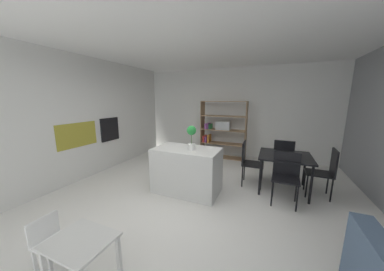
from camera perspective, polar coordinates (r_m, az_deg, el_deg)
name	(u,v)px	position (r m, az deg, el deg)	size (l,w,h in m)	color
ground_plane	(186,198)	(3.78, -1.88, -18.43)	(9.01, 9.01, 0.00)	silver
ceiling_slab	(185,36)	(3.45, -2.22, 27.96)	(6.56, 6.49, 0.06)	white
back_partition	(226,113)	(6.37, 10.41, 6.82)	(6.56, 0.06, 2.83)	white
tall_cabinet_run_left	(74,118)	(5.26, -32.22, 4.49)	(0.61, 5.86, 2.83)	silver
cabinet_niche_splashback	(77,135)	(4.95, -31.44, 0.13)	(0.01, 0.95, 0.55)	#9E932D
built_in_oven	(110,129)	(5.51, -23.68, 1.79)	(0.06, 0.57, 0.61)	black
kitchen_island	(187,170)	(3.85, -1.58, -10.45)	(1.29, 0.74, 0.90)	silver
potted_plant_on_island	(192,136)	(3.57, -0.15, -0.01)	(0.18, 0.18, 0.47)	white
open_bookshelf	(220,131)	(6.06, 8.62, 1.35)	(1.42, 0.37, 1.80)	#997551
child_table	(81,247)	(2.43, -30.60, -27.14)	(0.61, 0.50, 0.49)	silver
child_chair_left	(50,240)	(2.84, -37.09, -23.96)	(0.33, 0.33, 0.58)	white
dining_table	(285,159)	(4.26, 26.35, -6.37)	(0.97, 0.93, 0.75)	black
dining_chair_far	(283,157)	(4.75, 25.92, -5.92)	(0.42, 0.44, 0.97)	black
dining_chair_near	(286,173)	(3.83, 26.65, -10.09)	(0.47, 0.43, 0.92)	black
dining_chair_island_side	(248,159)	(4.29, 16.73, -6.97)	(0.45, 0.44, 0.95)	black
dining_chair_window_side	(326,169)	(4.40, 35.59, -8.37)	(0.47, 0.42, 0.95)	black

